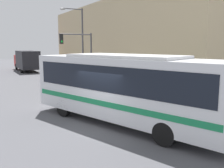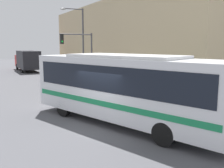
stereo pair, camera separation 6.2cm
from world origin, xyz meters
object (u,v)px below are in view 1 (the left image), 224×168
object	(u,v)px
delivery_truck	(26,60)
street_lamp	(80,37)
fire_hydrant	(129,87)
city_bus	(125,85)
traffic_light_pole	(80,48)

from	to	relation	value
delivery_truck	street_lamp	bearing A→B (deg)	-73.76
delivery_truck	fire_hydrant	world-z (taller)	delivery_truck
city_bus	fire_hydrant	size ratio (longest dim) A/B	13.34
city_bus	delivery_truck	bearing A→B (deg)	69.37
delivery_truck	fire_hydrant	size ratio (longest dim) A/B	10.05
fire_hydrant	traffic_light_pole	bearing A→B (deg)	98.44
traffic_light_pole	delivery_truck	bearing A→B (deg)	99.82
fire_hydrant	traffic_light_pole	size ratio (longest dim) A/B	0.17
fire_hydrant	street_lamp	xyz separation A→B (m)	(-0.07, 9.47, 3.92)
fire_hydrant	street_lamp	bearing A→B (deg)	90.41
delivery_truck	fire_hydrant	bearing A→B (deg)	-80.64
traffic_light_pole	street_lamp	distance (m)	2.80
delivery_truck	fire_hydrant	distance (m)	21.58
delivery_truck	traffic_light_pole	xyz separation A→B (m)	(2.46, -14.20, 1.82)
delivery_truck	traffic_light_pole	world-z (taller)	traffic_light_pole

